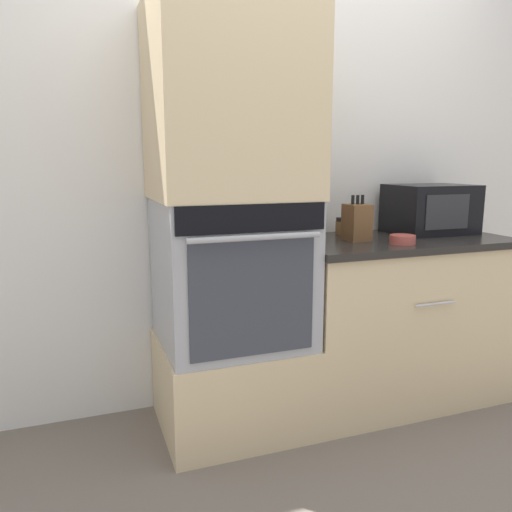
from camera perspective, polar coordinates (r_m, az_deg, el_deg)
ground_plane at (r=2.42m, az=7.67°, el=-20.36°), size 12.00×12.00×0.00m
wall_back at (r=2.65m, az=1.92°, el=10.77°), size 8.00×0.05×2.50m
oven_cabinet_base at (r=2.46m, az=-2.74°, el=-14.24°), size 0.67×0.60×0.42m
wall_oven at (r=2.28m, az=-2.84°, el=-1.77°), size 0.65×0.64×0.66m
oven_cabinet_upper at (r=2.24m, az=-3.05°, el=17.34°), size 0.67×0.60×0.84m
counter_unit at (r=2.76m, az=15.43°, el=-6.86°), size 1.14×0.63×0.86m
microwave at (r=2.88m, az=19.28°, el=5.10°), size 0.43×0.33×0.26m
knife_block at (r=2.52m, az=11.46°, el=3.83°), size 0.11×0.12×0.22m
bowl at (r=2.47m, az=16.40°, el=1.83°), size 0.12×0.12×0.04m
condiment_jar_near at (r=2.43m, az=5.57°, el=2.74°), size 0.04×0.04×0.10m
condiment_jar_mid at (r=2.64m, az=5.06°, el=3.05°), size 0.05×0.05×0.07m
condiment_jar_far at (r=2.72m, az=9.68°, el=3.38°), size 0.06×0.06×0.09m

